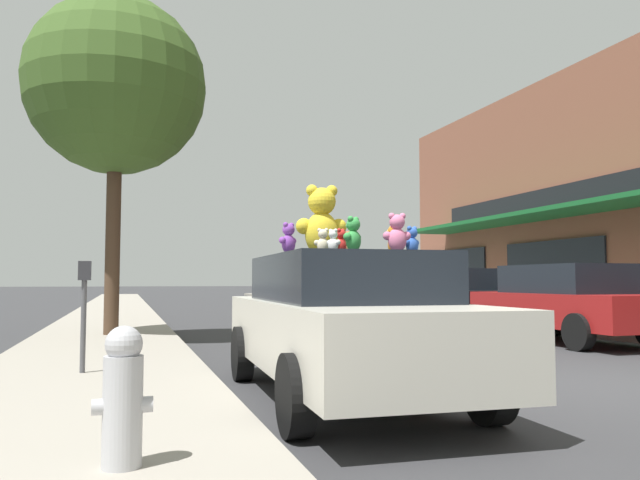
# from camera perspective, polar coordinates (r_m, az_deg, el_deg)

# --- Properties ---
(ground_plane) EXTENTS (260.00, 260.00, 0.00)m
(ground_plane) POSITION_cam_1_polar(r_m,az_deg,el_deg) (8.13, 23.35, -11.97)
(ground_plane) COLOR #333335
(sidewalk_near) EXTENTS (2.66, 90.00, 0.16)m
(sidewalk_near) POSITION_cam_1_polar(r_m,az_deg,el_deg) (6.23, -20.88, -13.91)
(sidewalk_near) COLOR gray
(sidewalk_near) RESTS_ON ground_plane
(plush_art_car) EXTENTS (2.00, 4.68, 1.47)m
(plush_art_car) POSITION_cam_1_polar(r_m,az_deg,el_deg) (6.48, 2.13, -7.47)
(plush_art_car) COLOR beige
(plush_art_car) RESTS_ON ground_plane
(teddy_bear_giant) EXTENTS (0.58, 0.37, 0.78)m
(teddy_bear_giant) POSITION_cam_1_polar(r_m,az_deg,el_deg) (6.75, 0.16, 1.68)
(teddy_bear_giant) COLOR yellow
(teddy_bear_giant) RESTS_ON plush_art_car
(teddy_bear_orange) EXTENTS (0.19, 0.22, 0.30)m
(teddy_bear_orange) POSITION_cam_1_polar(r_m,az_deg,el_deg) (6.25, 6.75, 0.04)
(teddy_bear_orange) COLOR orange
(teddy_bear_orange) RESTS_ON plush_art_car
(teddy_bear_green) EXTENTS (0.24, 0.21, 0.33)m
(teddy_bear_green) POSITION_cam_1_polar(r_m,az_deg,el_deg) (5.77, 3.05, 0.48)
(teddy_bear_green) COLOR green
(teddy_bear_green) RESTS_ON plush_art_car
(teddy_bear_purple) EXTENTS (0.22, 0.19, 0.31)m
(teddy_bear_purple) POSITION_cam_1_polar(r_m,az_deg,el_deg) (6.12, -2.91, 0.13)
(teddy_bear_purple) COLOR purple
(teddy_bear_purple) RESTS_ON plush_art_car
(teddy_bear_cream) EXTENTS (0.18, 0.13, 0.24)m
(teddy_bear_cream) POSITION_cam_1_polar(r_m,az_deg,el_deg) (5.99, 0.27, -0.10)
(teddy_bear_cream) COLOR beige
(teddy_bear_cream) RESTS_ON plush_art_car
(teddy_bear_blue) EXTENTS (0.22, 0.16, 0.29)m
(teddy_bear_blue) POSITION_cam_1_polar(r_m,az_deg,el_deg) (6.39, 8.41, -0.08)
(teddy_bear_blue) COLOR blue
(teddy_bear_blue) RESTS_ON plush_art_car
(teddy_bear_pink) EXTENTS (0.28, 0.18, 0.37)m
(teddy_bear_pink) POSITION_cam_1_polar(r_m,az_deg,el_deg) (5.86, 7.07, 0.61)
(teddy_bear_pink) COLOR pink
(teddy_bear_pink) RESTS_ON plush_art_car
(teddy_bear_white) EXTENTS (0.13, 0.16, 0.22)m
(teddy_bear_white) POSITION_cam_1_polar(r_m,az_deg,el_deg) (5.80, 1.22, -0.08)
(teddy_bear_white) COLOR white
(teddy_bear_white) RESTS_ON plush_art_car
(teddy_bear_brown) EXTENTS (0.26, 0.16, 0.36)m
(teddy_bear_brown) POSITION_cam_1_polar(r_m,az_deg,el_deg) (7.64, 2.55, -0.46)
(teddy_bear_brown) COLOR olive
(teddy_bear_brown) RESTS_ON plush_art_car
(teddy_bear_red) EXTENTS (0.18, 0.17, 0.26)m
(teddy_bear_red) POSITION_cam_1_polar(r_m,az_deg,el_deg) (6.19, 1.92, -0.15)
(teddy_bear_red) COLOR red
(teddy_bear_red) RESTS_ON plush_art_car
(parked_car_far_center) EXTENTS (1.79, 4.30, 1.52)m
(parked_car_far_center) POSITION_cam_1_polar(r_m,az_deg,el_deg) (13.19, 21.44, -5.26)
(parked_car_far_center) COLOR maroon
(parked_car_far_center) RESTS_ON ground_plane
(parked_car_far_right) EXTENTS (1.98, 4.28, 1.52)m
(parked_car_far_right) POSITION_cam_1_polar(r_m,az_deg,el_deg) (16.99, 11.72, -5.02)
(parked_car_far_right) COLOR black
(parked_car_far_right) RESTS_ON ground_plane
(street_tree) EXTENTS (3.54, 3.54, 6.70)m
(street_tree) POSITION_cam_1_polar(r_m,az_deg,el_deg) (13.42, -18.14, 13.19)
(street_tree) COLOR #473323
(street_tree) RESTS_ON sidewalk_near
(fire_hydrant) EXTENTS (0.33, 0.22, 0.79)m
(fire_hydrant) POSITION_cam_1_polar(r_m,az_deg,el_deg) (3.79, -17.58, -13.43)
(fire_hydrant) COLOR #B2B2B7
(fire_hydrant) RESTS_ON sidewalk_near
(parking_meter) EXTENTS (0.14, 0.10, 1.27)m
(parking_meter) POSITION_cam_1_polar(r_m,az_deg,el_deg) (7.66, -20.78, -5.25)
(parking_meter) COLOR #4C4C51
(parking_meter) RESTS_ON sidewalk_near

